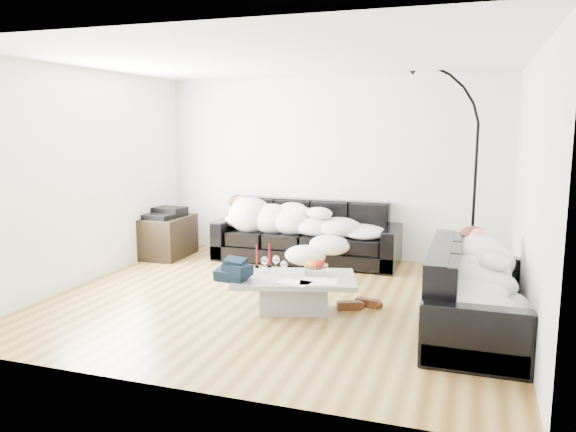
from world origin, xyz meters
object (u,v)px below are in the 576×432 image
(sofa_back, at_px, (306,232))
(sleeper_back, at_px, (305,218))
(candle_right, at_px, (269,256))
(stereo, at_px, (166,213))
(wine_glass_a, at_px, (276,264))
(candle_left, at_px, (257,256))
(coffee_table, at_px, (294,294))
(wine_glass_c, at_px, (284,269))
(sofa_right, at_px, (476,290))
(wine_glass_b, at_px, (264,265))
(sleeper_right, at_px, (478,267))
(fruit_bowl, at_px, (316,267))
(av_cabinet, at_px, (167,237))
(floor_lamp, at_px, (475,184))
(shoes, at_px, (358,304))

(sofa_back, bearing_deg, sleeper_back, -90.00)
(candle_right, bearing_deg, stereo, 146.06)
(wine_glass_a, bearing_deg, candle_left, 157.07)
(coffee_table, xyz_separation_m, wine_glass_c, (-0.11, -0.02, 0.27))
(coffee_table, bearing_deg, sofa_right, -1.06)
(wine_glass_b, relative_size, candle_left, 0.69)
(sleeper_back, relative_size, wine_glass_c, 13.33)
(sleeper_right, relative_size, fruit_bowl, 6.80)
(av_cabinet, bearing_deg, floor_lamp, 3.03)
(sofa_right, distance_m, wine_glass_a, 2.05)
(candle_right, bearing_deg, av_cabinet, 146.06)
(shoes, distance_m, stereo, 3.53)
(wine_glass_c, bearing_deg, av_cabinet, 144.01)
(sofa_back, relative_size, fruit_bowl, 10.29)
(sleeper_right, xyz_separation_m, wine_glass_a, (-2.04, 0.15, -0.17))
(sleeper_right, xyz_separation_m, floor_lamp, (-0.07, 2.08, 0.56))
(candle_left, bearing_deg, stereo, 143.32)
(fruit_bowl, distance_m, candle_left, 0.69)
(wine_glass_c, height_order, stereo, stereo)
(wine_glass_c, relative_size, candle_left, 0.66)
(sofa_right, relative_size, stereo, 4.55)
(sofa_right, distance_m, av_cabinet, 4.68)
(sleeper_right, bearing_deg, wine_glass_c, 89.71)
(sofa_back, distance_m, candle_left, 1.88)
(candle_left, relative_size, candle_right, 0.98)
(sofa_back, distance_m, candle_right, 1.82)
(sofa_back, height_order, floor_lamp, floor_lamp)
(sleeper_back, xyz_separation_m, av_cabinet, (-2.03, -0.32, -0.34))
(wine_glass_a, distance_m, av_cabinet, 2.81)
(shoes, xyz_separation_m, floor_lamp, (1.11, 1.76, 1.15))
(sleeper_back, xyz_separation_m, candle_left, (-0.01, -1.83, -0.15))
(av_cabinet, relative_size, floor_lamp, 0.36)
(coffee_table, relative_size, wine_glass_a, 7.05)
(sleeper_right, height_order, candle_left, sleeper_right)
(av_cabinet, xyz_separation_m, stereo, (0.00, 0.00, 0.36))
(wine_glass_c, xyz_separation_m, candle_left, (-0.40, 0.25, 0.04))
(candle_left, height_order, shoes, candle_left)
(floor_lamp, bearing_deg, sleeper_back, -160.59)
(wine_glass_b, bearing_deg, av_cabinet, 142.24)
(sofa_right, xyz_separation_m, sleeper_right, (0.00, -0.00, 0.22))
(wine_glass_a, bearing_deg, wine_glass_b, -144.97)
(candle_left, relative_size, stereo, 0.57)
(wine_glass_a, bearing_deg, candle_right, 128.89)
(candle_right, bearing_deg, coffee_table, -37.41)
(stereo, bearing_deg, sofa_right, -17.02)
(sleeper_back, distance_m, sleeper_right, 3.11)
(sleeper_back, distance_m, fruit_bowl, 2.00)
(sofa_back, distance_m, sleeper_right, 3.15)
(sleeper_back, distance_m, av_cabinet, 2.09)
(sleeper_right, bearing_deg, wine_glass_b, 87.88)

